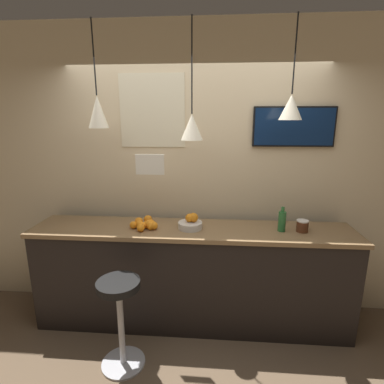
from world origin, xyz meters
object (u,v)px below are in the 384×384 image
object	(u,v)px
fruit_bowl	(191,223)
mounted_tv	(294,127)
bar_stool	(120,309)
juice_bottle	(282,221)
spread_jar	(302,226)

from	to	relation	value
fruit_bowl	mounted_tv	size ratio (longest dim) A/B	0.29
bar_stool	juice_bottle	distance (m)	1.58
juice_bottle	mounted_tv	xyz separation A→B (m)	(0.12, 0.34, 0.83)
juice_bottle	spread_jar	xyz separation A→B (m)	(0.18, -0.00, -0.04)
fruit_bowl	spread_jar	world-z (taller)	fruit_bowl
fruit_bowl	spread_jar	distance (m)	1.02
fruit_bowl	juice_bottle	size ratio (longest dim) A/B	0.98
fruit_bowl	mounted_tv	xyz separation A→B (m)	(0.95, 0.34, 0.87)
bar_stool	juice_bottle	xyz separation A→B (m)	(1.35, 0.59, 0.57)
juice_bottle	mounted_tv	size ratio (longest dim) A/B	0.30
bar_stool	mounted_tv	world-z (taller)	mounted_tv
bar_stool	juice_bottle	size ratio (longest dim) A/B	3.36
mounted_tv	spread_jar	bearing A→B (deg)	-79.31
juice_bottle	mounted_tv	bearing A→B (deg)	70.49
fruit_bowl	juice_bottle	distance (m)	0.83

